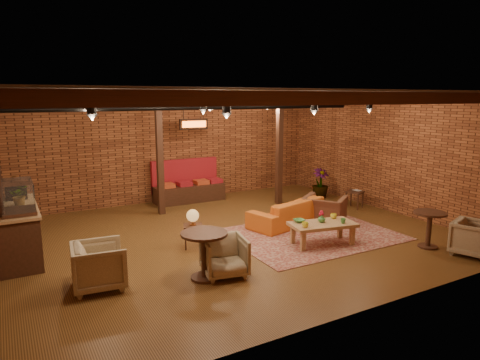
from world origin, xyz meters
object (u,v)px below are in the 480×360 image
side_table_lamp (193,219)px  armchair_far (474,237)px  coffee_table (322,225)px  armchair_right (325,205)px  armchair_a (99,263)px  armchair_b (224,254)px  sofa (289,212)px  side_table_book (355,192)px  round_table_left (204,247)px  round_table_right (429,224)px  plant_tall (321,154)px

side_table_lamp → armchair_far: size_ratio=1.07×
coffee_table → armchair_right: 1.75m
armchair_a → armchair_b: 2.10m
sofa → side_table_book: bearing=174.8°
coffee_table → armchair_right: size_ratio=1.49×
round_table_left → armchair_far: (5.13, -1.58, -0.18)m
round_table_left → armchair_a: bearing=162.5°
sofa → armchair_a: armchair_a is taller
coffee_table → side_table_book: bearing=34.6°
sofa → side_table_lamp: (-2.73, -0.38, 0.30)m
round_table_right → armchair_b: bearing=169.3°
armchair_b → armchair_right: armchair_right is taller
round_table_left → plant_tall: size_ratio=0.30×
round_table_left → side_table_lamp: bearing=73.8°
plant_tall → side_table_lamp: bearing=-156.9°
round_table_left → armchair_b: 0.42m
coffee_table → side_table_book: (2.82, 1.94, 0.03)m
sofa → round_table_right: (1.56, -2.79, 0.19)m
armchair_right → plant_tall: bearing=-72.0°
armchair_a → sofa: bearing=-67.6°
sofa → armchair_a: bearing=2.5°
side_table_lamp → plant_tall: bearing=23.1°
armchair_b → armchair_a: bearing=176.4°
armchair_a → armchair_right: size_ratio=0.84×
armchair_b → side_table_book: bearing=35.2°
coffee_table → side_table_lamp: (-2.46, 1.18, 0.20)m
coffee_table → plant_tall: 4.52m
armchair_far → armchair_b: bearing=142.8°
plant_tall → side_table_book: bearing=-89.1°
side_table_book → sofa: bearing=-171.3°
sofa → armchair_right: size_ratio=2.21×
plant_tall → round_table_left: bearing=-146.3°
sofa → round_table_left: 3.74m
coffee_table → armchair_far: bearing=-41.7°
round_table_right → sofa: bearing=119.1°
round_table_left → armchair_a: armchair_a is taller
armchair_right → plant_tall: (1.62, 2.12, 0.95)m
round_table_left → armchair_b: bearing=-3.6°
side_table_book → armchair_a: bearing=-166.3°
side_table_book → plant_tall: plant_tall is taller
armchair_b → armchair_far: 5.01m
coffee_table → armchair_right: armchair_right is taller
armchair_b → round_table_right: size_ratio=1.00×
side_table_book → armchair_far: bearing=-98.7°
side_table_lamp → armchair_b: size_ratio=1.07×
armchair_right → armchair_a: bearing=66.7°
side_table_lamp → armchair_right: 3.65m
side_table_book → round_table_right: 3.33m
armchair_right → armchair_far: 3.43m
round_table_left → round_table_right: size_ratio=1.09×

